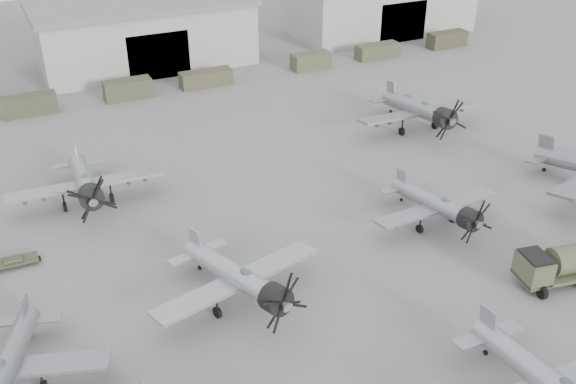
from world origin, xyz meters
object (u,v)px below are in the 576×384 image
at_px(aircraft_mid_2, 440,206).
at_px(fuel_tanker, 569,262).
at_px(aircraft_far_0, 85,183).
at_px(aircraft_mid_0, 5,368).
at_px(aircraft_far_1, 421,110).
at_px(aircraft_mid_1, 241,279).

relative_size(aircraft_mid_2, fuel_tanker, 1.42).
distance_m(aircraft_mid_2, aircraft_far_0, 29.81).
xyz_separation_m(aircraft_mid_0, aircraft_far_1, (43.35, 20.04, 0.45)).
bearing_deg(aircraft_far_1, aircraft_mid_1, -143.91).
xyz_separation_m(aircraft_mid_0, aircraft_far_0, (8.16, 19.72, 0.30)).
distance_m(aircraft_mid_0, aircraft_far_0, 21.34).
bearing_deg(aircraft_mid_2, aircraft_far_0, 145.59).
relative_size(aircraft_far_1, fuel_tanker, 1.73).
height_order(aircraft_mid_1, fuel_tanker, aircraft_mid_1).
bearing_deg(aircraft_mid_2, aircraft_mid_1, -175.18).
relative_size(aircraft_mid_2, aircraft_far_1, 0.82).
height_order(aircraft_mid_0, aircraft_far_1, aircraft_far_1).
relative_size(aircraft_mid_0, fuel_tanker, 1.42).
height_order(aircraft_mid_2, aircraft_far_1, aircraft_far_1).
bearing_deg(aircraft_mid_1, aircraft_mid_0, 172.53).
bearing_deg(fuel_tanker, aircraft_mid_2, 122.33).
height_order(aircraft_far_1, fuel_tanker, aircraft_far_1).
height_order(aircraft_mid_0, fuel_tanker, aircraft_mid_0).
bearing_deg(aircraft_mid_1, aircraft_far_0, 97.38).
distance_m(aircraft_mid_2, fuel_tanker, 10.59).
distance_m(aircraft_mid_1, aircraft_far_0, 19.42).
relative_size(aircraft_far_0, aircraft_far_1, 0.94).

